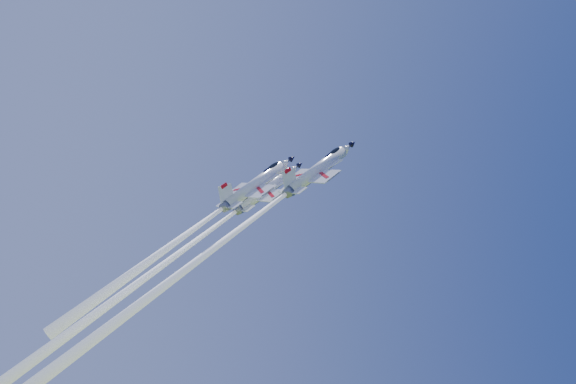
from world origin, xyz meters
name	(u,v)px	position (x,y,z in m)	size (l,w,h in m)	color
jet_lead	(232,235)	(-10.12, 1.69, 82.87)	(44.76, 16.79, 42.70)	silver
jet_left	(174,257)	(-18.93, 7.68, 79.16)	(51.54, 18.75, 48.81)	silver
jet_right	(215,247)	(-16.06, -7.19, 79.26)	(53.29, 19.53, 50.56)	silver
jet_slot	(192,230)	(-17.92, -0.20, 82.96)	(39.54, 13.24, 36.72)	silver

